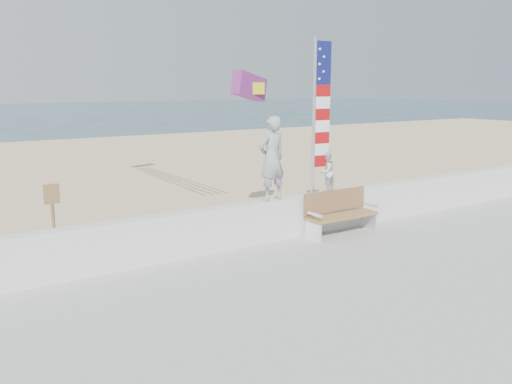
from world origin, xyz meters
TOP-DOWN VIEW (x-y plane):
  - ground at (0.00, 0.00)m, footprint 220.00×220.00m
  - sand at (0.00, 9.00)m, footprint 90.00×40.00m
  - boardwalk at (0.00, -4.00)m, footprint 50.00×12.40m
  - seawall at (0.00, 2.00)m, footprint 30.00×0.35m
  - adult at (0.74, 2.00)m, footprint 0.70×0.50m
  - child at (2.29, 2.00)m, footprint 0.56×0.49m
  - bench at (2.33, 1.55)m, footprint 1.80×0.57m
  - flag at (2.01, 2.00)m, footprint 0.50×0.08m
  - parafoil_kite at (1.11, 3.42)m, footprint 1.10×0.60m
  - sign at (-3.40, 4.06)m, footprint 0.32×0.07m

SIDE VIEW (x-z plane):
  - ground at x=0.00m, z-range 0.00..0.00m
  - sand at x=0.00m, z-range 0.00..0.08m
  - boardwalk at x=0.00m, z-range 0.08..0.18m
  - seawall at x=0.00m, z-range 0.18..1.08m
  - bench at x=2.33m, z-range 0.19..1.19m
  - sign at x=-3.40m, z-range 0.21..1.67m
  - child at x=2.29m, z-range 1.08..2.05m
  - adult at x=0.74m, z-range 1.08..2.91m
  - flag at x=2.01m, z-range 1.24..4.74m
  - parafoil_kite at x=1.11m, z-range 3.15..3.88m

